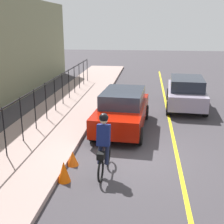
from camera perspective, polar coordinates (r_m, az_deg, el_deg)
The scene contains 9 objects.
ground_plane at distance 9.99m, azimuth 3.18°, elevation -8.08°, with size 80.00×80.00×0.00m, color #39363A.
lane_line_centre at distance 10.03m, azimuth 12.43°, elevation -8.34°, with size 36.00×0.12×0.01m, color yellow.
sidewalk at distance 10.70m, azimuth -15.43°, elevation -6.52°, with size 40.00×3.20×0.15m, color gray.
iron_fence at distance 11.33m, azimuth -15.91°, elevation 1.18°, with size 21.94×0.04×1.60m.
cyclist_lead at distance 8.37m, azimuth -1.60°, elevation -6.30°, with size 1.71×0.38×1.83m.
patrol_sedan at distance 15.63m, azimuth 14.08°, elevation 3.79°, with size 4.51×2.15×1.58m.
parked_sedan_rear at distance 12.05m, azimuth 2.04°, elevation 0.52°, with size 4.51×2.16×1.58m.
traffic_cone_near at distance 9.23m, azimuth -7.59°, elevation -8.84°, with size 0.36×0.36×0.45m, color #F15D0F.
traffic_cone_far at distance 8.35m, azimuth -9.26°, elevation -11.27°, with size 0.36×0.36×0.59m, color #F65705.
Camera 1 is at (-9.06, -0.54, 4.18)m, focal length 47.43 mm.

